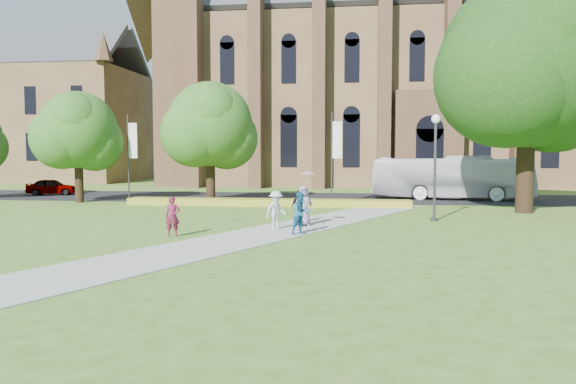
# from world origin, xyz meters

# --- Properties ---
(ground) EXTENTS (160.00, 160.00, 0.00)m
(ground) POSITION_xyz_m (0.00, 0.00, 0.00)
(ground) COLOR #3D681F
(ground) RESTS_ON ground
(road) EXTENTS (160.00, 10.00, 0.02)m
(road) POSITION_xyz_m (0.00, 20.00, 0.01)
(road) COLOR black
(road) RESTS_ON ground
(footpath) EXTENTS (15.58, 28.54, 0.04)m
(footpath) POSITION_xyz_m (0.00, 1.00, 0.02)
(footpath) COLOR #B2B2A8
(footpath) RESTS_ON ground
(flower_hedge) EXTENTS (18.00, 1.40, 0.45)m
(flower_hedge) POSITION_xyz_m (-2.00, 13.20, 0.23)
(flower_hedge) COLOR gold
(flower_hedge) RESTS_ON ground
(cathedral) EXTENTS (52.60, 18.25, 28.00)m
(cathedral) POSITION_xyz_m (10.00, 39.73, 12.98)
(cathedral) COLOR olive
(cathedral) RESTS_ON ground
(building_west) EXTENTS (22.00, 14.00, 18.30)m
(building_west) POSITION_xyz_m (-34.00, 42.00, 9.21)
(building_west) COLOR olive
(building_west) RESTS_ON ground
(streetlamp) EXTENTS (0.44, 0.44, 5.24)m
(streetlamp) POSITION_xyz_m (7.50, 6.50, 3.30)
(streetlamp) COLOR #38383D
(streetlamp) RESTS_ON ground
(large_tree) EXTENTS (9.60, 9.60, 13.20)m
(large_tree) POSITION_xyz_m (13.00, 11.00, 8.37)
(large_tree) COLOR #332114
(large_tree) RESTS_ON ground
(street_tree_0) EXTENTS (5.20, 5.20, 7.50)m
(street_tree_0) POSITION_xyz_m (-15.00, 14.00, 4.87)
(street_tree_0) COLOR #332114
(street_tree_0) RESTS_ON ground
(street_tree_1) EXTENTS (5.60, 5.60, 8.05)m
(street_tree_1) POSITION_xyz_m (-6.00, 14.50, 5.22)
(street_tree_1) COLOR #332114
(street_tree_1) RESTS_ON ground
(banner_pole_0) EXTENTS (0.70, 0.10, 6.00)m
(banner_pole_0) POSITION_xyz_m (2.11, 15.20, 3.39)
(banner_pole_0) COLOR #38383D
(banner_pole_0) RESTS_ON ground
(banner_pole_1) EXTENTS (0.70, 0.10, 6.00)m
(banner_pole_1) POSITION_xyz_m (-11.89, 15.20, 3.39)
(banner_pole_1) COLOR #38383D
(banner_pole_1) RESTS_ON ground
(tour_coach) EXTENTS (11.45, 3.60, 3.14)m
(tour_coach) POSITION_xyz_m (10.35, 19.71, 1.59)
(tour_coach) COLOR white
(tour_coach) RESTS_ON road
(car_0) EXTENTS (4.05, 2.42, 1.29)m
(car_0) POSITION_xyz_m (-20.49, 20.01, 0.67)
(car_0) COLOR gray
(car_0) RESTS_ON road
(pedestrian_0) EXTENTS (0.67, 0.55, 1.59)m
(pedestrian_0) POSITION_xyz_m (-3.56, -0.30, 0.83)
(pedestrian_0) COLOR maroon
(pedestrian_0) RESTS_ON footpath
(pedestrian_1) EXTENTS (1.07, 1.04, 1.73)m
(pedestrian_1) POSITION_xyz_m (1.47, 0.90, 0.90)
(pedestrian_1) COLOR #1A5682
(pedestrian_1) RESTS_ON footpath
(pedestrian_2) EXTENTS (1.19, 1.23, 1.69)m
(pedestrian_2) POSITION_xyz_m (0.25, 2.08, 0.88)
(pedestrian_2) COLOR #BDBDBD
(pedestrian_2) RESTS_ON footpath
(pedestrian_3) EXTENTS (0.89, 0.95, 1.57)m
(pedestrian_3) POSITION_xyz_m (0.99, 4.53, 0.82)
(pedestrian_3) COLOR black
(pedestrian_3) RESTS_ON footpath
(pedestrian_4) EXTENTS (1.05, 0.89, 1.83)m
(pedestrian_4) POSITION_xyz_m (1.31, 3.49, 0.95)
(pedestrian_4) COLOR gray
(pedestrian_4) RESTS_ON footpath
(parasol) EXTENTS (0.67, 0.67, 0.58)m
(parasol) POSITION_xyz_m (1.49, 3.59, 2.16)
(parasol) COLOR #C389A3
(parasol) RESTS_ON pedestrian_4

